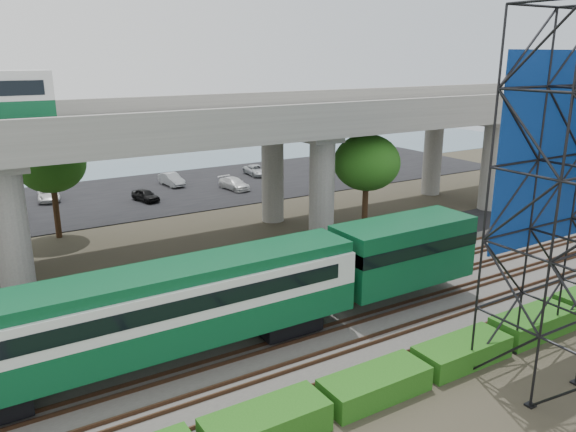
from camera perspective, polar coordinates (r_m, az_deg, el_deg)
ground at (r=26.39m, az=0.87°, el=-14.01°), size 140.00×140.00×0.00m
ballast_bed at (r=27.84m, az=-1.37°, el=-12.07°), size 90.00×12.00×0.20m
service_road at (r=34.80m, az=-8.46°, el=-6.40°), size 90.00×5.00×0.08m
parking_lot at (r=56.24m, az=-17.98°, el=1.68°), size 90.00×18.00×0.08m
harbor_water at (r=77.41m, az=-21.96°, el=5.05°), size 140.00×40.00×0.03m
rail_tracks at (r=27.76m, az=-1.38°, el=-11.74°), size 90.00×9.52×0.16m
commuter_train at (r=25.13m, az=-8.96°, el=-8.45°), size 29.30×3.06×4.30m
overpass at (r=37.39m, az=-13.67°, el=7.90°), size 80.00×12.00×12.40m
hedge_strip at (r=23.67m, az=8.85°, el=-16.49°), size 34.60×1.80×1.20m
trees at (r=37.05m, az=-18.97°, el=3.25°), size 40.94×16.94×7.69m
parked_cars at (r=56.03m, az=-17.08°, el=2.36°), size 37.18×9.27×1.28m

